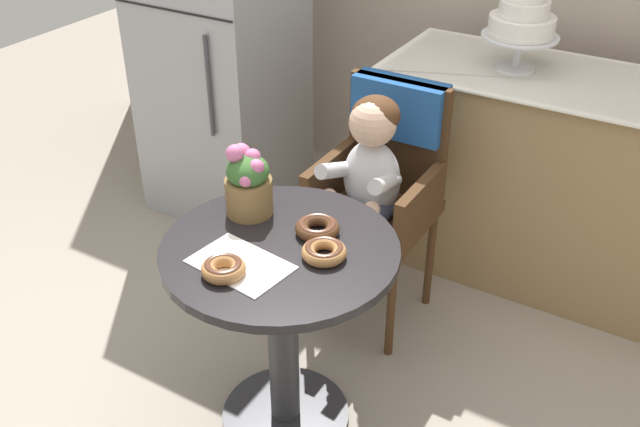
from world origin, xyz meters
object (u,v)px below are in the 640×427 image
at_px(wicker_chair, 386,166).
at_px(donut_front, 223,268).
at_px(seated_child, 367,174).
at_px(refrigerator, 220,40).
at_px(tiered_cake_stand, 522,21).
at_px(flower_vase, 248,182).
at_px(donut_side, 324,251).
at_px(donut_mid, 317,227).
at_px(cafe_table, 282,302).

height_order(wicker_chair, donut_front, wicker_chair).
xyz_separation_m(seated_child, refrigerator, (-1.04, 0.51, 0.17)).
bearing_deg(tiered_cake_stand, refrigerator, -171.39).
bearing_deg(flower_vase, donut_front, -67.12).
bearing_deg(donut_front, refrigerator, 127.41).
height_order(seated_child, flower_vase, seated_child).
relative_size(donut_side, flower_vase, 0.55).
relative_size(donut_mid, donut_side, 1.04).
bearing_deg(wicker_chair, donut_side, -80.93).
bearing_deg(donut_side, cafe_table, -173.09).
relative_size(seated_child, donut_mid, 5.34).
bearing_deg(refrigerator, donut_side, -42.24).
bearing_deg(seated_child, cafe_table, -88.75).
height_order(cafe_table, donut_front, donut_front).
xyz_separation_m(cafe_table, flower_vase, (-0.19, 0.11, 0.32)).
bearing_deg(seated_child, flower_vase, -110.10).
bearing_deg(donut_front, tiered_cake_stand, 77.60).
bearing_deg(flower_vase, tiered_cake_stand, 68.84).
bearing_deg(flower_vase, refrigerator, 131.10).
bearing_deg(donut_front, flower_vase, 112.88).
height_order(donut_front, tiered_cake_stand, tiered_cake_stand).
bearing_deg(cafe_table, refrigerator, 133.67).
bearing_deg(cafe_table, flower_vase, 149.28).
relative_size(donut_mid, flower_vase, 0.57).
xyz_separation_m(donut_front, tiered_cake_stand, (0.33, 1.50, 0.35)).
xyz_separation_m(seated_child, flower_vase, (-0.18, -0.48, 0.15)).
distance_m(tiered_cake_stand, refrigerator, 1.36).
distance_m(cafe_table, donut_front, 0.31).
relative_size(cafe_table, seated_child, 0.99).
xyz_separation_m(donut_mid, donut_side, (0.08, -0.10, -0.00)).
distance_m(cafe_table, donut_side, 0.28).
relative_size(cafe_table, donut_front, 5.69).
relative_size(donut_front, donut_mid, 0.93).
xyz_separation_m(seated_child, donut_front, (-0.04, -0.79, 0.07)).
relative_size(cafe_table, flower_vase, 3.01).
xyz_separation_m(donut_front, refrigerator, (-0.99, 1.30, 0.11)).
xyz_separation_m(cafe_table, seated_child, (-0.01, 0.59, 0.17)).
height_order(donut_front, donut_side, donut_front).
relative_size(wicker_chair, refrigerator, 0.56).
relative_size(donut_front, refrigerator, 0.07).
bearing_deg(refrigerator, tiered_cake_stand, 8.61).
height_order(donut_front, flower_vase, flower_vase).
xyz_separation_m(wicker_chair, refrigerator, (-1.04, 0.35, 0.21)).
relative_size(wicker_chair, seated_child, 1.31).
relative_size(cafe_table, tiered_cake_stand, 2.22).
bearing_deg(flower_vase, donut_side, -15.96).
bearing_deg(wicker_chair, refrigerator, 158.21).
xyz_separation_m(wicker_chair, donut_front, (-0.04, -0.94, 0.10)).
height_order(donut_mid, tiered_cake_stand, tiered_cake_stand).
bearing_deg(refrigerator, wicker_chair, -18.83).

